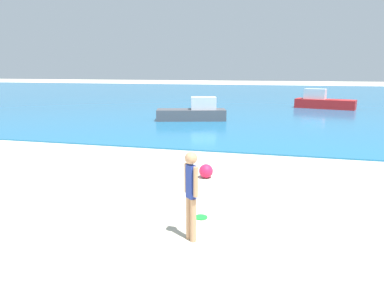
% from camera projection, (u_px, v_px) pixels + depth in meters
% --- Properties ---
extents(water, '(160.00, 60.00, 0.06)m').
position_uv_depth(water, '(258.00, 96.00, 42.43)').
color(water, '#1E6B9E').
rests_on(water, ground).
extents(person_standing, '(0.31, 0.30, 1.72)m').
position_uv_depth(person_standing, '(191.00, 191.00, 6.58)').
color(person_standing, tan).
rests_on(person_standing, ground).
extents(frisbee, '(0.28, 0.28, 0.03)m').
position_uv_depth(frisbee, '(201.00, 217.00, 7.77)').
color(frisbee, green).
rests_on(frisbee, ground).
extents(boat_near, '(4.47, 2.44, 1.45)m').
position_uv_depth(boat_near, '(194.00, 112.00, 22.11)').
color(boat_near, '#4C4C51').
rests_on(boat_near, water).
extents(boat_far, '(4.83, 2.66, 1.57)m').
position_uv_depth(boat_far, '(323.00, 102.00, 28.88)').
color(boat_far, red).
rests_on(boat_far, water).
extents(beach_ball, '(0.42, 0.42, 0.42)m').
position_uv_depth(beach_ball, '(206.00, 171.00, 10.60)').
color(beach_ball, '#E51E4C').
rests_on(beach_ball, ground).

